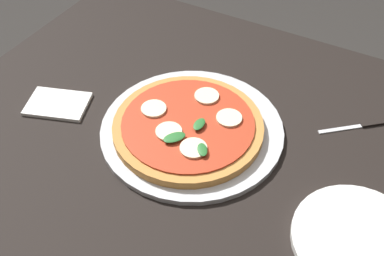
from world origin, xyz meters
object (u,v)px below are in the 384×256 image
at_px(serving_tray, 192,129).
at_px(napkin, 58,104).
at_px(pizza, 188,126).
at_px(knife, 362,125).
at_px(plate_white, 359,241).
at_px(dining_table, 205,186).

xyz_separation_m(serving_tray, napkin, (0.30, 0.07, -0.00)).
height_order(pizza, knife, pizza).
bearing_deg(pizza, serving_tray, -106.99).
bearing_deg(napkin, plate_white, 177.89).
bearing_deg(dining_table, plate_white, 169.99).
relative_size(dining_table, serving_tray, 3.14).
relative_size(serving_tray, pizza, 1.23).
distance_m(pizza, knife, 0.36).
height_order(pizza, napkin, pizza).
height_order(dining_table, knife, knife).
bearing_deg(pizza, knife, -147.54).
bearing_deg(serving_tray, plate_white, 165.48).
relative_size(dining_table, pizza, 3.85).
relative_size(napkin, knife, 1.06).
bearing_deg(napkin, serving_tray, -166.46).
bearing_deg(plate_white, serving_tray, -14.52).
relative_size(serving_tray, plate_white, 1.67).
relative_size(plate_white, napkin, 1.73).
distance_m(serving_tray, plate_white, 0.38).
bearing_deg(serving_tray, knife, -148.68).
xyz_separation_m(plate_white, knife, (0.07, -0.28, -0.00)).
bearing_deg(knife, napkin, 23.13).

